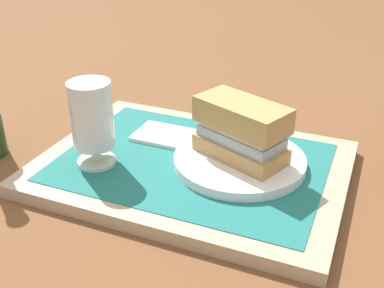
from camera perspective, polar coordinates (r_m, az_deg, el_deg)
The scene contains 7 objects.
ground_plane at distance 0.71m, azimuth -0.00°, elevation -3.58°, with size 3.00×3.00×0.00m, color brown.
tray at distance 0.70m, azimuth -0.00°, elevation -2.88°, with size 0.44×0.32×0.02m, color tan.
placemat at distance 0.70m, azimuth -0.00°, elevation -2.14°, with size 0.38×0.27×0.00m, color #1E6B66.
plate at distance 0.69m, azimuth 5.74°, elevation -2.02°, with size 0.19×0.19×0.01m, color white.
sandwich at distance 0.66m, azimuth 5.72°, elevation 1.82°, with size 0.14×0.11×0.08m.
beer_glass at distance 0.67m, azimuth -11.91°, elevation 2.73°, with size 0.06×0.06×0.12m.
napkin_folded at distance 0.77m, azimuth -3.46°, elevation 1.09°, with size 0.09×0.07×0.01m, color white.
Camera 1 is at (-0.23, 0.55, 0.37)m, focal length 44.30 mm.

